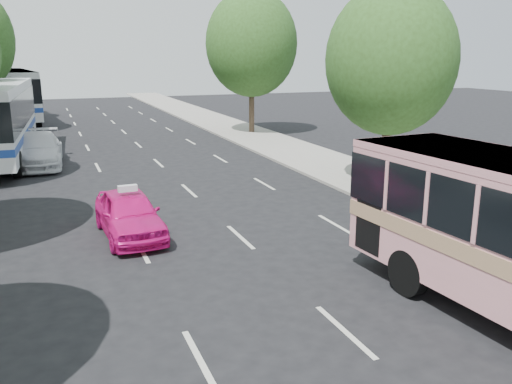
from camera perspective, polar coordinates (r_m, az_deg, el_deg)
name	(u,v)px	position (r m, az deg, el deg)	size (l,w,h in m)	color
ground	(259,298)	(12.19, 0.30, -11.05)	(120.00, 120.00, 0.00)	black
sidewalk_right	(267,142)	(33.15, 1.21, 5.33)	(4.00, 90.00, 0.12)	#9E998E
tree_right_near	(394,55)	(22.26, 14.31, 13.82)	(5.10, 5.10, 7.95)	#38281E
tree_right_far	(253,40)	(36.63, -0.33, 15.70)	(6.00, 6.00, 9.35)	#38281E
pink_taxi	(129,214)	(16.31, -13.21, -2.25)	(1.61, 4.00, 1.36)	#E11381
white_pickup	(38,150)	(27.99, -22.01, 4.14)	(2.21, 5.43, 1.57)	white
tour_coach_rear	(11,91)	(47.27, -24.38, 9.65)	(4.48, 13.71, 4.03)	silver
taxi_roof_sign	(128,188)	(16.11, -13.37, 0.38)	(0.55, 0.18, 0.18)	silver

